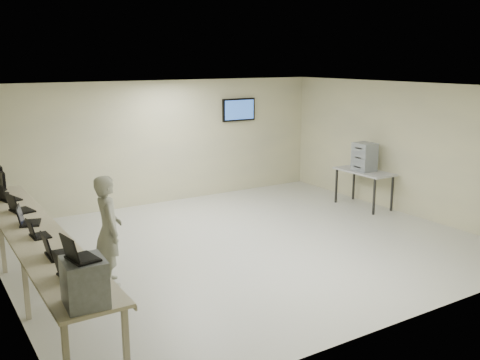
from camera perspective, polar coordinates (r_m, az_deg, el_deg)
room at (r=9.39m, az=0.64°, el=1.41°), size 8.01×7.01×2.81m
workbench at (r=8.17m, az=-21.12°, el=-5.45°), size 0.76×6.00×0.90m
equipment_box at (r=5.52m, az=-16.25°, el=-10.42°), size 0.42×0.48×0.47m
laptop_on_box at (r=5.40m, az=-16.98°, el=-7.55°), size 0.32×0.37×0.26m
laptop_0 at (r=6.26m, az=-17.77°, el=-9.27°), size 0.36×0.42×0.30m
laptop_1 at (r=6.94m, az=-19.20°, el=-7.16°), size 0.33×0.40×0.31m
laptop_2 at (r=7.78m, az=-20.91°, el=-5.26°), size 0.28×0.33×0.25m
laptop_3 at (r=8.42m, az=-21.87°, el=-3.93°), size 0.40×0.44×0.29m
laptop_4 at (r=9.14m, az=-22.61°, el=-2.69°), size 0.40×0.45×0.31m
laptop_5 at (r=9.96m, az=-23.71°, el=-1.58°), size 0.41×0.45×0.30m
monitor_near at (r=10.44m, az=-24.00°, el=-0.01°), size 0.19×0.42×0.41m
monitor_far at (r=10.72m, az=-24.26°, el=0.47°), size 0.21×0.48×0.47m
soldier at (r=8.06m, az=-13.84°, el=-5.24°), size 0.47×0.64×1.64m
side_table at (r=12.24m, az=13.11°, el=0.64°), size 0.65×1.38×0.83m
storage_bins at (r=12.15m, az=13.13°, el=2.42°), size 0.40×0.44×0.63m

